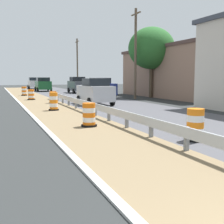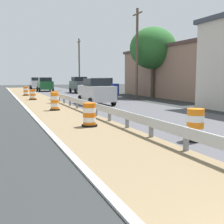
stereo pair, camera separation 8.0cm
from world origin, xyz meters
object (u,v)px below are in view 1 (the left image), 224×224
Objects in this scene: traffic_barrel_mid at (54,102)px; traffic_barrel_farthest at (24,92)px; utility_pole_far at (77,63)px; traffic_barrel_farther at (31,95)px; traffic_barrel_far at (53,98)px; car_trailing_far_lane at (34,83)px; traffic_barrel_nearest at (195,126)px; traffic_barrel_close at (89,116)px; car_mid_far_lane at (78,85)px; utility_pole_mid at (135,53)px; car_trailing_near_lane at (100,87)px; car_lead_near_lane at (43,84)px; car_lead_far_lane at (95,92)px.

traffic_barrel_mid reaches higher than traffic_barrel_farthest.
traffic_barrel_farther is at bearing -117.02° from utility_pole_far.
utility_pole_far is at bearing 69.95° from traffic_barrel_far.
car_trailing_far_lane is at bearing 84.81° from traffic_barrel_mid.
traffic_barrel_nearest reaches higher than traffic_barrel_close.
utility_pole_mid is (2.23, -12.59, 3.34)m from car_mid_far_lane.
traffic_barrel_nearest is 21.47m from car_trailing_near_lane.
traffic_barrel_close is at bearing -88.55° from traffic_barrel_farthest.
utility_pole_far reaches higher than car_trailing_far_lane.
utility_pole_mid is (9.13, 6.57, 3.89)m from traffic_barrel_mid.
car_lead_near_lane is 0.51× the size of utility_pole_mid.
car_lead_far_lane is (3.48, 9.36, 0.55)m from traffic_barrel_close.
car_lead_far_lane is (4.05, -13.18, 0.54)m from traffic_barrel_farthest.
car_trailing_near_lane is (6.04, 5.33, 0.58)m from traffic_barrel_far.
car_lead_far_lane is (4.04, -6.60, 0.57)m from traffic_barrel_farther.
traffic_barrel_close is 10.00m from car_lead_far_lane.
traffic_barrel_mid is at bearing -34.04° from car_trailing_near_lane.
traffic_barrel_far is 10.91m from traffic_barrel_farthest.
car_trailing_near_lane is (6.98, 10.43, 0.50)m from traffic_barrel_mid.
car_trailing_near_lane is at bearing 41.43° from traffic_barrel_far.
traffic_barrel_far is at bearing 49.59° from car_lead_far_lane.
traffic_barrel_nearest reaches higher than traffic_barrel_farther.
traffic_barrel_close is 18.32m from car_trailing_near_lane.
traffic_barrel_mid is at bearing -88.15° from traffic_barrel_farther.
car_lead_far_lane is 0.49× the size of utility_pole_far.
traffic_barrel_close is at bearing 159.10° from car_lead_far_lane.
car_lead_far_lane is 0.49× the size of utility_pole_mid.
utility_pole_mid is at bearing 10.16° from traffic_barrel_far.
traffic_barrel_farther is (-1.24, 4.26, -0.00)m from traffic_barrel_far.
traffic_barrel_farther is at bearing 163.54° from utility_pole_mid.
car_trailing_far_lane is (-3.76, 24.92, 0.01)m from car_trailing_near_lane.
utility_pole_far reaches higher than car_mid_far_lane.
car_lead_far_lane reaches higher than traffic_barrel_mid.
utility_pole_far is (0.38, 22.04, -0.04)m from utility_pole_mid.
car_trailing_far_lane is (3.21, 35.35, 0.51)m from traffic_barrel_mid.
traffic_barrel_farthest reaches higher than traffic_barrel_far.
traffic_barrel_farthest is 13.88m from utility_pole_mid.
car_lead_far_lane is 0.95× the size of car_trailing_far_lane.
utility_pole_far is (8.58, 23.51, 3.93)m from traffic_barrel_far.
utility_pole_mid reaches higher than traffic_barrel_nearest.
traffic_barrel_nearest is 26.71m from traffic_barrel_farthest.
car_mid_far_lane reaches higher than car_trailing_far_lane.
traffic_barrel_close is at bearing 175.62° from car_lead_near_lane.
car_lead_near_lane reaches higher than traffic_barrel_farthest.
traffic_barrel_mid is 1.18× the size of traffic_barrel_far.
traffic_barrel_mid is at bearing -19.89° from car_mid_far_lane.
traffic_barrel_farther is at bearing 106.23° from traffic_barrel_far.
car_lead_far_lane is at bearing 85.48° from traffic_barrel_nearest.
traffic_barrel_close reaches higher than traffic_barrel_far.
car_lead_near_lane is at bearing -150.56° from car_mid_far_lane.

